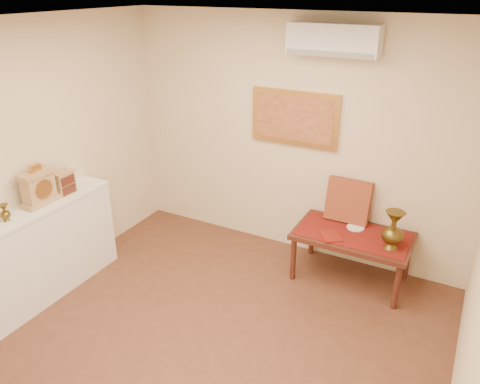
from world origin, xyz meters
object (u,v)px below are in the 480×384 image
Objects in this scene: brass_urn_tall at (394,226)px; display_ledge at (28,260)px; wooden_chest at (63,182)px; mantel_clock at (39,187)px; low_table at (353,239)px.

display_ledge is at bearing -150.02° from brass_urn_tall.
wooden_chest reaches higher than brass_urn_tall.
mantel_clock reaches higher than wooden_chest.
wooden_chest is at bearing -158.28° from brass_urn_tall.
low_table is (2.66, 1.33, -0.62)m from wooden_chest.
display_ledge is 4.93× the size of mantel_clock.
mantel_clock is at bearing -153.99° from brass_urn_tall.
brass_urn_tall reaches higher than low_table.
low_table is at bearing 26.47° from wooden_chest.
brass_urn_tall is 3.32m from wooden_chest.
wooden_chest is (-3.07, -1.22, 0.31)m from brass_urn_tall.
mantel_clock is 1.68× the size of wooden_chest.
low_table is at bearing 30.98° from mantel_clock.
display_ledge is 3.27m from low_table.
mantel_clock is 0.34× the size of low_table.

